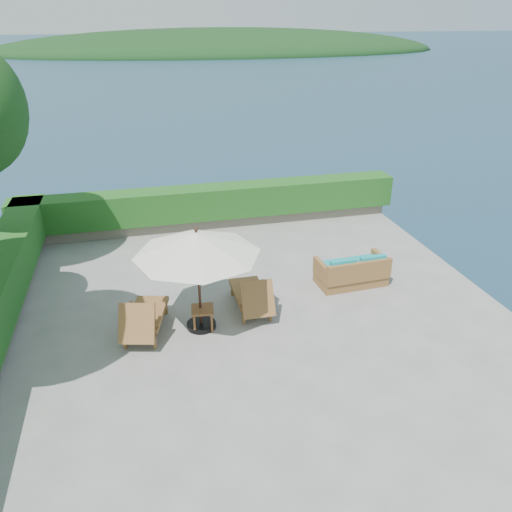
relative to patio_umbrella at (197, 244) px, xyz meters
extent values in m
plane|color=gray|center=(1.23, 0.27, -2.05)|extent=(12.00, 12.00, 0.00)
cube|color=#5F564B|center=(1.23, 0.27, -3.60)|extent=(12.00, 12.00, 3.00)
plane|color=#172F49|center=(1.23, 0.27, -5.05)|extent=(600.00, 600.00, 0.00)
ellipsoid|color=black|center=(26.23, 140.27, -5.05)|extent=(126.00, 57.60, 12.60)
cube|color=gray|center=(1.23, 5.87, -1.87)|extent=(12.00, 0.60, 0.36)
cube|color=#1A4413|center=(1.23, 5.87, -1.20)|extent=(12.40, 0.90, 1.00)
cylinder|color=black|center=(0.00, 0.00, -2.00)|extent=(0.69, 0.69, 0.10)
cylinder|color=#311A12|center=(0.00, 0.00, -0.88)|extent=(0.06, 0.06, 2.34)
cone|color=beige|center=(0.00, 0.00, 0.03)|extent=(2.84, 2.84, 0.51)
sphere|color=#311A12|center=(0.00, 0.00, 0.33)|extent=(0.09, 0.09, 0.08)
cube|color=brown|center=(-1.67, -0.40, -1.91)|extent=(0.08, 0.08, 0.29)
cube|color=brown|center=(-1.06, -0.56, -1.91)|extent=(0.08, 0.08, 0.29)
cube|color=brown|center=(-1.33, 0.90, -1.91)|extent=(0.08, 0.08, 0.29)
cube|color=brown|center=(-0.72, 0.75, -1.91)|extent=(0.08, 0.08, 0.29)
cube|color=brown|center=(-1.17, 0.28, -1.72)|extent=(1.08, 1.60, 0.10)
cube|color=brown|center=(-1.38, -0.54, -1.40)|extent=(0.84, 0.65, 0.79)
cube|color=brown|center=(-1.60, 0.16, -1.55)|extent=(0.30, 0.94, 0.06)
cube|color=brown|center=(-0.86, -0.03, -1.55)|extent=(0.30, 0.94, 0.06)
cube|color=brown|center=(0.96, -0.11, -1.91)|extent=(0.07, 0.07, 0.29)
cube|color=brown|center=(1.58, -0.12, -1.91)|extent=(0.07, 0.07, 0.29)
cube|color=brown|center=(0.96, 1.22, -1.91)|extent=(0.07, 0.07, 0.29)
cube|color=brown|center=(1.58, 1.22, -1.91)|extent=(0.07, 0.07, 0.29)
cube|color=brown|center=(1.27, 0.67, -1.72)|extent=(0.74, 1.45, 0.10)
cube|color=brown|center=(1.27, -0.17, -1.41)|extent=(0.74, 0.47, 0.78)
cube|color=brown|center=(0.89, 0.44, -1.55)|extent=(0.07, 0.95, 0.06)
cube|color=brown|center=(1.65, 0.44, -1.55)|extent=(0.07, 0.95, 0.06)
cube|color=brown|center=(-0.17, -0.22, -1.82)|extent=(0.05, 0.05, 0.46)
cube|color=brown|center=(0.20, -0.27, -1.82)|extent=(0.05, 0.05, 0.46)
cube|color=brown|center=(-0.13, 0.15, -1.82)|extent=(0.05, 0.05, 0.46)
cube|color=brown|center=(0.25, 0.11, -1.82)|extent=(0.05, 0.05, 0.46)
cube|color=brown|center=(0.04, -0.06, -1.56)|extent=(0.54, 0.54, 0.05)
cube|color=brown|center=(4.08, 1.10, -1.86)|extent=(1.80, 0.97, 0.39)
cube|color=brown|center=(4.11, 0.69, -1.52)|extent=(1.76, 0.23, 0.54)
cube|color=brown|center=(3.25, 1.05, -1.57)|extent=(0.16, 0.88, 0.44)
cube|color=brown|center=(4.92, 1.14, -1.57)|extent=(0.16, 0.88, 0.44)
cube|color=teal|center=(3.67, 1.12, -1.58)|extent=(0.80, 0.74, 0.18)
cube|color=teal|center=(4.49, 1.17, -1.58)|extent=(0.80, 0.74, 0.18)
cube|color=teal|center=(3.69, 0.76, -1.35)|extent=(0.69, 0.17, 0.35)
cube|color=teal|center=(4.51, 0.80, -1.35)|extent=(0.69, 0.17, 0.35)
camera|label=1|loc=(-1.05, -9.45, 4.29)|focal=35.00mm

